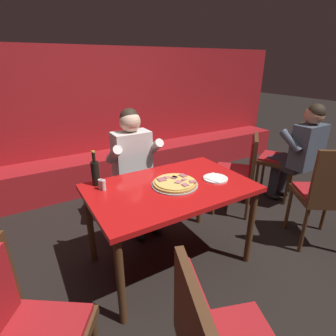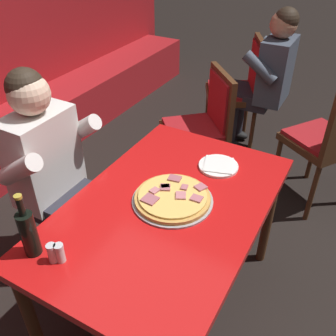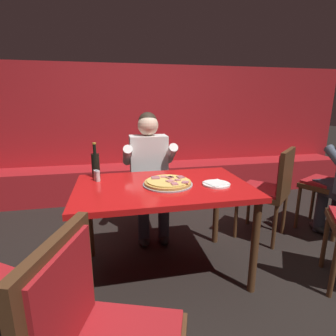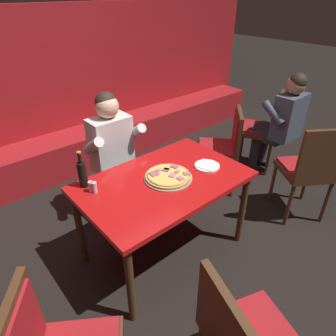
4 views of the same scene
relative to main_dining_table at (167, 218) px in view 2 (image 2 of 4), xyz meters
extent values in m
plane|color=black|center=(0.00, 0.00, -0.67)|extent=(24.00, 24.00, 0.00)
cylinder|color=#4C2D19|center=(0.60, -0.36, -0.32)|extent=(0.06, 0.06, 0.72)
cylinder|color=#4C2D19|center=(-0.60, 0.36, -0.32)|extent=(0.06, 0.06, 0.72)
cylinder|color=#4C2D19|center=(0.60, 0.36, -0.32)|extent=(0.06, 0.06, 0.72)
cube|color=red|center=(0.00, 0.00, 0.06)|extent=(1.32, 0.84, 0.04)
cylinder|color=#9E9EA3|center=(0.04, -0.01, 0.09)|extent=(0.38, 0.38, 0.01)
cylinder|color=#C69347|center=(0.04, -0.01, 0.10)|extent=(0.36, 0.36, 0.02)
cylinder|color=#E5BC5B|center=(0.04, -0.01, 0.12)|extent=(0.32, 0.32, 0.01)
cube|color=#C6757A|center=(0.07, 0.05, 0.13)|extent=(0.05, 0.05, 0.01)
cube|color=#A85B66|center=(0.06, 0.05, 0.13)|extent=(0.07, 0.07, 0.01)
cube|color=#C6757A|center=(0.05, -0.05, 0.13)|extent=(0.07, 0.07, 0.01)
cube|color=#B76670|center=(0.11, -0.03, 0.13)|extent=(0.04, 0.04, 0.01)
cube|color=#B76670|center=(0.15, -0.10, 0.13)|extent=(0.06, 0.06, 0.01)
cube|color=#A85B66|center=(0.15, 0.04, 0.13)|extent=(0.06, 0.07, 0.01)
cube|color=#A85B66|center=(-0.05, 0.06, 0.13)|extent=(0.07, 0.07, 0.01)
cube|color=#B76670|center=(0.06, -0.12, 0.13)|extent=(0.05, 0.05, 0.01)
cube|color=#C6757A|center=(0.02, 0.08, 0.13)|extent=(0.05, 0.05, 0.01)
cylinder|color=white|center=(0.40, -0.09, 0.09)|extent=(0.21, 0.21, 0.01)
cube|color=white|center=(0.40, -0.09, 0.10)|extent=(0.19, 0.19, 0.01)
cylinder|color=black|center=(-0.51, 0.33, 0.18)|extent=(0.07, 0.07, 0.20)
cylinder|color=black|center=(-0.51, 0.33, 0.32)|extent=(0.03, 0.03, 0.08)
cylinder|color=#B29933|center=(-0.51, 0.33, 0.37)|extent=(0.03, 0.03, 0.01)
cylinder|color=silver|center=(-0.50, 0.22, 0.12)|extent=(0.04, 0.04, 0.07)
cylinder|color=#28231E|center=(-0.50, 0.22, 0.11)|extent=(0.03, 0.03, 0.04)
cylinder|color=silver|center=(-0.50, 0.22, 0.16)|extent=(0.04, 0.04, 0.01)
cylinder|color=silver|center=(-0.49, 0.20, 0.12)|extent=(0.04, 0.04, 0.07)
cylinder|color=#B23323|center=(-0.49, 0.20, 0.11)|extent=(0.03, 0.03, 0.04)
cylinder|color=silver|center=(-0.49, 0.20, 0.16)|extent=(0.04, 0.04, 0.01)
ellipsoid|color=black|center=(-0.11, 0.46, -0.63)|extent=(0.11, 0.24, 0.09)
ellipsoid|color=black|center=(0.09, 0.46, -0.63)|extent=(0.11, 0.24, 0.09)
cylinder|color=#282833|center=(-0.11, 0.46, -0.44)|extent=(0.11, 0.11, 0.43)
cylinder|color=#282833|center=(0.09, 0.46, -0.44)|extent=(0.11, 0.11, 0.43)
cube|color=#282833|center=(-0.01, 0.56, -0.16)|extent=(0.34, 0.40, 0.12)
cube|color=silver|center=(-0.01, 0.76, 0.11)|extent=(0.38, 0.22, 0.52)
cylinder|color=silver|center=(-0.23, 0.68, 0.19)|extent=(0.09, 0.30, 0.25)
cylinder|color=silver|center=(0.21, 0.68, 0.19)|extent=(0.09, 0.30, 0.25)
sphere|color=beige|center=(-0.01, 0.76, 0.47)|extent=(0.21, 0.21, 0.21)
sphere|color=#2D2319|center=(-0.01, 0.78, 0.51)|extent=(0.19, 0.19, 0.19)
cylinder|color=#4C2D19|center=(1.12, 0.66, -0.45)|extent=(0.04, 0.04, 0.45)
cylinder|color=#4C2D19|center=(0.84, 0.40, -0.45)|extent=(0.04, 0.04, 0.45)
cylinder|color=#4C2D19|center=(1.37, 0.38, -0.45)|extent=(0.04, 0.04, 0.45)
cylinder|color=#4C2D19|center=(1.09, 0.12, -0.45)|extent=(0.04, 0.04, 0.45)
cube|color=#4C2D19|center=(1.11, 0.39, -0.20)|extent=(0.62, 0.62, 0.05)
cube|color=#A3191E|center=(1.11, 0.39, -0.16)|extent=(0.57, 0.57, 0.03)
cube|color=#4C2D19|center=(1.24, 0.24, 0.05)|extent=(0.35, 0.33, 0.44)
cube|color=#A3191E|center=(1.22, 0.26, 0.05)|extent=(0.28, 0.26, 0.37)
cylinder|color=#4C2D19|center=(1.65, -0.43, -0.43)|extent=(0.04, 0.04, 0.48)
cylinder|color=#4C2D19|center=(1.34, -0.22, -0.43)|extent=(0.04, 0.04, 0.48)
cylinder|color=#4C2D19|center=(1.13, -0.54, -0.43)|extent=(0.04, 0.04, 0.48)
cube|color=#4C2D19|center=(1.39, -0.48, -0.17)|extent=(0.61, 0.61, 0.05)
cube|color=#A3191E|center=(1.39, -0.48, -0.13)|extent=(0.56, 0.56, 0.03)
cylinder|color=#4C2D19|center=(1.94, 0.63, -0.44)|extent=(0.04, 0.04, 0.48)
cylinder|color=#4C2D19|center=(1.60, 0.46, -0.44)|extent=(0.04, 0.04, 0.48)
cylinder|color=#4C2D19|center=(2.11, 0.30, -0.44)|extent=(0.04, 0.04, 0.48)
cylinder|color=#4C2D19|center=(1.78, 0.12, -0.44)|extent=(0.04, 0.04, 0.48)
cube|color=#4C2D19|center=(1.86, 0.38, -0.17)|extent=(0.59, 0.59, 0.05)
cube|color=#A3191E|center=(1.86, 0.38, -0.13)|extent=(0.55, 0.55, 0.03)
cube|color=#4C2D19|center=(1.95, 0.20, 0.08)|extent=(0.41, 0.24, 0.46)
cube|color=#A3191E|center=(1.94, 0.22, 0.08)|extent=(0.33, 0.19, 0.39)
ellipsoid|color=black|center=(1.98, 0.33, -0.63)|extent=(0.11, 0.24, 0.09)
ellipsoid|color=black|center=(1.78, 0.33, -0.63)|extent=(0.11, 0.24, 0.09)
cylinder|color=#282833|center=(1.98, 0.33, -0.44)|extent=(0.11, 0.11, 0.43)
cylinder|color=#282833|center=(1.78, 0.33, -0.44)|extent=(0.11, 0.11, 0.43)
cube|color=#282833|center=(1.88, 0.23, -0.16)|extent=(0.35, 0.41, 0.12)
cube|color=#424C5B|center=(1.88, 0.03, 0.11)|extent=(0.38, 0.23, 0.52)
cylinder|color=#424C5B|center=(2.10, 0.11, 0.19)|extent=(0.09, 0.30, 0.25)
cylinder|color=#424C5B|center=(1.66, 0.10, 0.19)|extent=(0.09, 0.30, 0.25)
sphere|color=tan|center=(1.88, 0.03, 0.47)|extent=(0.21, 0.21, 0.21)
sphere|color=#2D2319|center=(1.88, 0.01, 0.51)|extent=(0.19, 0.19, 0.19)
camera|label=1|loc=(-1.00, -1.64, 1.02)|focal=28.00mm
camera|label=2|loc=(-1.15, -0.64, 1.22)|focal=40.00mm
camera|label=3|loc=(-0.35, -1.88, 0.71)|focal=28.00mm
camera|label=4|loc=(-1.25, -1.50, 1.37)|focal=32.00mm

